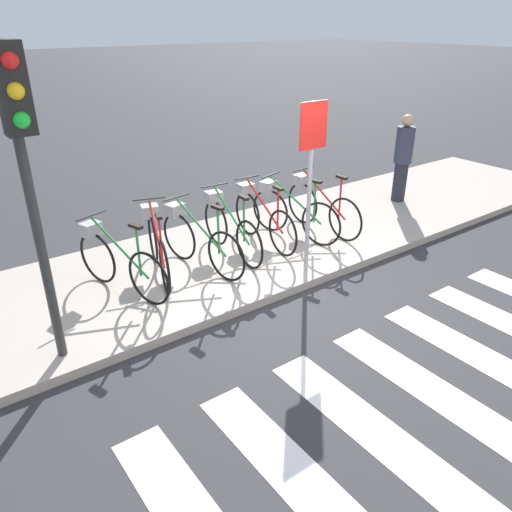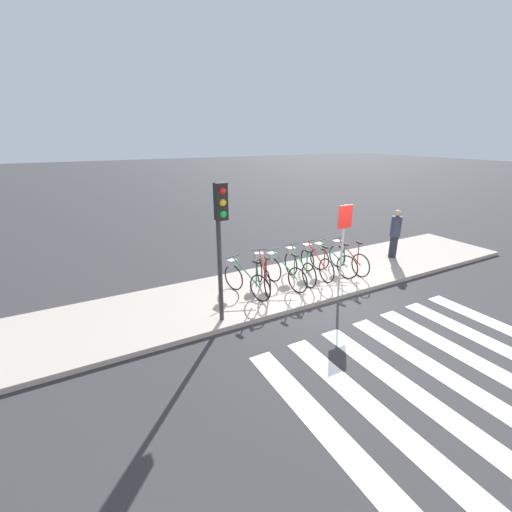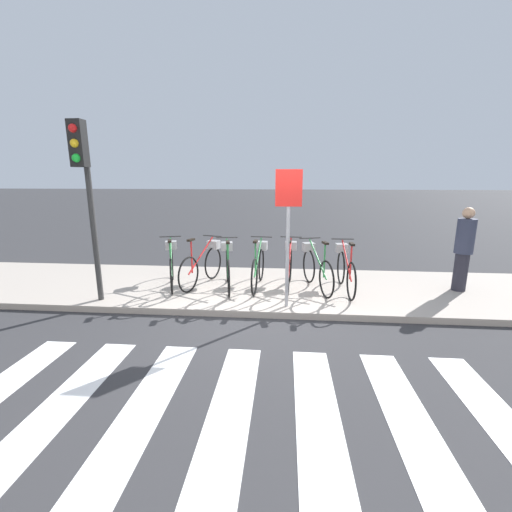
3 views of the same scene
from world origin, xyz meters
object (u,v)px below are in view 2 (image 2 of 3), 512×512
object	(u,v)px
parked_bicycle_3	(298,265)
parked_bicycle_5	(331,259)
traffic_light	(220,225)
sign_post	(344,234)
parked_bicycle_0	(244,278)
parked_bicycle_6	(347,257)
parked_bicycle_1	(262,272)
parked_bicycle_2	(282,271)
pedestrian	(395,233)
parked_bicycle_4	(315,261)

from	to	relation	value
parked_bicycle_3	parked_bicycle_5	distance (m)	1.17
parked_bicycle_3	traffic_light	distance (m)	3.61
parked_bicycle_5	sign_post	xyz separation A→B (m)	(-0.59, -1.08, 1.15)
sign_post	parked_bicycle_0	bearing A→B (deg)	157.06
parked_bicycle_6	parked_bicycle_1	bearing A→B (deg)	176.96
parked_bicycle_3	parked_bicycle_6	size ratio (longest dim) A/B	1.00
parked_bicycle_0	traffic_light	distance (m)	2.36
parked_bicycle_0	parked_bicycle_2	size ratio (longest dim) A/B	0.97
parked_bicycle_2	pedestrian	bearing A→B (deg)	2.46
parked_bicycle_0	parked_bicycle_3	xyz separation A→B (m)	(1.82, 0.12, 0.00)
parked_bicycle_0	parked_bicycle_2	bearing A→B (deg)	-1.00
parked_bicycle_3	parked_bicycle_4	distance (m)	0.64
parked_bicycle_4	pedestrian	xyz separation A→B (m)	(3.41, 0.02, 0.42)
parked_bicycle_1	parked_bicycle_6	bearing A→B (deg)	-3.04
parked_bicycle_3	pedestrian	size ratio (longest dim) A/B	1.03
parked_bicycle_6	traffic_light	size ratio (longest dim) A/B	0.55
parked_bicycle_3	sign_post	distance (m)	1.72
parked_bicycle_4	parked_bicycle_2	bearing A→B (deg)	-172.01
parked_bicycle_3	parked_bicycle_4	world-z (taller)	same
sign_post	parked_bicycle_1	bearing A→B (deg)	146.32
parked_bicycle_0	parked_bicycle_2	xyz separation A→B (m)	(1.19, -0.02, 0.00)
parked_bicycle_4	pedestrian	size ratio (longest dim) A/B	1.03
parked_bicycle_5	pedestrian	xyz separation A→B (m)	(2.89, 0.12, 0.42)
parked_bicycle_1	parked_bicycle_5	size ratio (longest dim) A/B	0.99
parked_bicycle_0	sign_post	world-z (taller)	sign_post
parked_bicycle_0	parked_bicycle_6	bearing A→B (deg)	-0.02
parked_bicycle_0	parked_bicycle_4	distance (m)	2.47
parked_bicycle_0	pedestrian	size ratio (longest dim) A/B	0.99
parked_bicycle_0	parked_bicycle_3	distance (m)	1.83
parked_bicycle_2	pedestrian	distance (m)	4.71
parked_bicycle_2	parked_bicycle_5	world-z (taller)	same
parked_bicycle_2	sign_post	distance (m)	1.94
parked_bicycle_4	pedestrian	distance (m)	3.44
parked_bicycle_1	parked_bicycle_2	world-z (taller)	same
parked_bicycle_0	parked_bicycle_6	world-z (taller)	same
parked_bicycle_4	parked_bicycle_5	bearing A→B (deg)	-10.17
parked_bicycle_0	parked_bicycle_4	size ratio (longest dim) A/B	0.96
parked_bicycle_4	parked_bicycle_6	bearing A→B (deg)	-8.20
parked_bicycle_1	parked_bicycle_4	xyz separation A→B (m)	(1.82, 0.00, 0.00)
pedestrian	traffic_light	bearing A→B (deg)	-169.75
pedestrian	parked_bicycle_2	bearing A→B (deg)	-177.54
parked_bicycle_2	pedestrian	size ratio (longest dim) A/B	1.01
parked_bicycle_1	traffic_light	distance (m)	2.78
parked_bicycle_6	traffic_light	xyz separation A→B (m)	(-4.63, -1.07, 1.82)
parked_bicycle_3	parked_bicycle_1	bearing A→B (deg)	178.27
parked_bicycle_5	pedestrian	bearing A→B (deg)	2.32
pedestrian	traffic_light	distance (m)	7.19
parked_bicycle_0	sign_post	xyz separation A→B (m)	(2.40, -1.02, 1.15)
parked_bicycle_2	parked_bicycle_5	bearing A→B (deg)	2.69
parked_bicycle_0	parked_bicycle_3	world-z (taller)	same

